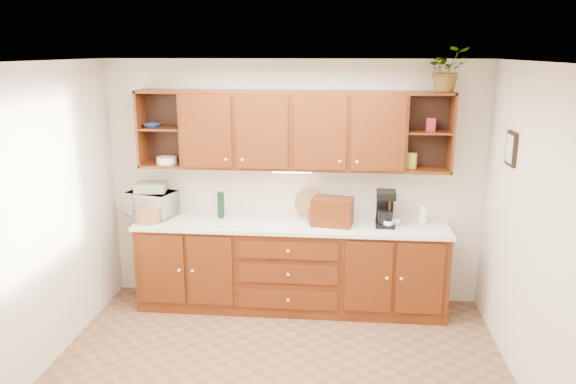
% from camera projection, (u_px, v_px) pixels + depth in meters
% --- Properties ---
extents(floor, '(4.00, 4.00, 0.00)m').
position_uv_depth(floor, '(275.00, 383.00, 4.66)').
color(floor, brown).
rests_on(floor, ground).
extents(ceiling, '(4.00, 4.00, 0.00)m').
position_uv_depth(ceiling, '(273.00, 62.00, 4.02)').
color(ceiling, white).
rests_on(ceiling, back_wall).
extents(back_wall, '(4.00, 0.00, 4.00)m').
position_uv_depth(back_wall, '(294.00, 183.00, 6.03)').
color(back_wall, beige).
rests_on(back_wall, floor).
extents(left_wall, '(0.00, 3.50, 3.50)m').
position_uv_depth(left_wall, '(28.00, 227.00, 4.53)').
color(left_wall, beige).
rests_on(left_wall, floor).
extents(right_wall, '(0.00, 3.50, 3.50)m').
position_uv_depth(right_wall, '(542.00, 243.00, 4.15)').
color(right_wall, beige).
rests_on(right_wall, floor).
extents(base_cabinets, '(3.20, 0.60, 0.90)m').
position_uv_depth(base_cabinets, '(291.00, 267.00, 5.95)').
color(base_cabinets, '#3B1606').
rests_on(base_cabinets, floor).
extents(countertop, '(3.24, 0.64, 0.04)m').
position_uv_depth(countertop, '(291.00, 225.00, 5.82)').
color(countertop, white).
rests_on(countertop, base_cabinets).
extents(upper_cabinets, '(3.20, 0.33, 0.80)m').
position_uv_depth(upper_cabinets, '(293.00, 130.00, 5.73)').
color(upper_cabinets, '#3B1606').
rests_on(upper_cabinets, back_wall).
extents(undercabinet_light, '(0.40, 0.05, 0.02)m').
position_uv_depth(undercabinet_light, '(292.00, 171.00, 5.78)').
color(undercabinet_light, white).
rests_on(undercabinet_light, upper_cabinets).
extents(framed_picture, '(0.03, 0.24, 0.30)m').
position_uv_depth(framed_picture, '(511.00, 149.00, 4.89)').
color(framed_picture, black).
rests_on(framed_picture, right_wall).
extents(wicker_basket, '(0.30, 0.30, 0.14)m').
position_uv_depth(wicker_basket, '(149.00, 216.00, 5.82)').
color(wicker_basket, '#A57744').
rests_on(wicker_basket, countertop).
extents(microwave, '(0.56, 0.46, 0.27)m').
position_uv_depth(microwave, '(152.00, 204.00, 6.04)').
color(microwave, white).
rests_on(microwave, countertop).
extents(towel_stack, '(0.35, 0.27, 0.10)m').
position_uv_depth(towel_stack, '(151.00, 187.00, 6.00)').
color(towel_stack, '#C8C15E').
rests_on(towel_stack, microwave).
extents(wine_bottle, '(0.09, 0.09, 0.28)m').
position_uv_depth(wine_bottle, '(221.00, 205.00, 5.98)').
color(wine_bottle, black).
rests_on(wine_bottle, countertop).
extents(woven_tray, '(0.33, 0.17, 0.32)m').
position_uv_depth(woven_tray, '(309.00, 216.00, 6.04)').
color(woven_tray, '#A57744').
rests_on(woven_tray, countertop).
extents(bread_box, '(0.44, 0.32, 0.28)m').
position_uv_depth(bread_box, '(332.00, 212.00, 5.73)').
color(bread_box, '#3B1606').
rests_on(bread_box, countertop).
extents(mug_tree, '(0.27, 0.26, 0.28)m').
position_uv_depth(mug_tree, '(389.00, 222.00, 5.72)').
color(mug_tree, '#3B1606').
rests_on(mug_tree, countertop).
extents(canister_red, '(0.15, 0.15, 0.15)m').
position_uv_depth(canister_red, '(313.00, 215.00, 5.84)').
color(canister_red, maroon).
rests_on(canister_red, countertop).
extents(canister_white, '(0.09, 0.09, 0.19)m').
position_uv_depth(canister_white, '(423.00, 216.00, 5.75)').
color(canister_white, white).
rests_on(canister_white, countertop).
extents(canister_yellow, '(0.10, 0.10, 0.12)m').
position_uv_depth(canister_yellow, '(385.00, 220.00, 5.72)').
color(canister_yellow, gold).
rests_on(canister_yellow, countertop).
extents(coffee_maker, '(0.20, 0.26, 0.36)m').
position_uv_depth(coffee_maker, '(385.00, 209.00, 5.72)').
color(coffee_maker, black).
rests_on(coffee_maker, countertop).
extents(bowl_stack, '(0.21, 0.21, 0.04)m').
position_uv_depth(bowl_stack, '(152.00, 125.00, 5.85)').
color(bowl_stack, navy).
rests_on(bowl_stack, upper_cabinets).
extents(plate_stack, '(0.21, 0.21, 0.07)m').
position_uv_depth(plate_stack, '(167.00, 160.00, 5.93)').
color(plate_stack, white).
rests_on(plate_stack, upper_cabinets).
extents(pantry_box_yellow, '(0.11, 0.10, 0.16)m').
position_uv_depth(pantry_box_yellow, '(412.00, 161.00, 5.67)').
color(pantry_box_yellow, gold).
rests_on(pantry_box_yellow, upper_cabinets).
extents(pantry_box_red, '(0.09, 0.08, 0.13)m').
position_uv_depth(pantry_box_red, '(431.00, 125.00, 5.57)').
color(pantry_box_red, maroon).
rests_on(pantry_box_red, upper_cabinets).
extents(potted_plant, '(0.45, 0.41, 0.43)m').
position_uv_depth(potted_plant, '(447.00, 69.00, 5.40)').
color(potted_plant, '#999999').
rests_on(potted_plant, upper_cabinets).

